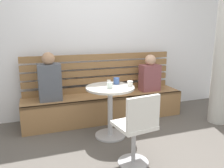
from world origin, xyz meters
TOP-DOWN VIEW (x-y plane):
  - ground at (0.00, 0.00)m, footprint 8.00×8.00m
  - back_wall at (0.00, 1.64)m, footprint 5.20×0.10m
  - booth_bench at (0.00, 1.20)m, footprint 2.70×0.52m
  - booth_backrest at (0.00, 1.44)m, footprint 2.65×0.04m
  - cafe_table at (-0.13, 0.55)m, footprint 0.68×0.68m
  - white_chair at (-0.10, -0.26)m, footprint 0.45×0.45m
  - person_adult at (-0.89, 1.18)m, footprint 0.34×0.22m
  - person_child_left at (0.84, 1.19)m, footprint 0.34×0.22m
  - cup_espresso_small at (-0.09, 0.74)m, footprint 0.06×0.06m
  - cup_glass_short at (-0.16, 0.48)m, footprint 0.08×0.08m
  - cup_ceramic_white at (0.15, 0.50)m, footprint 0.08×0.08m
  - cup_mug_blue at (0.01, 0.68)m, footprint 0.08×0.08m

SIDE VIEW (x-z plane):
  - ground at x=0.00m, z-range 0.00..0.00m
  - booth_bench at x=0.00m, z-range 0.00..0.44m
  - white_chair at x=-0.10m, z-range 0.04..0.89m
  - cafe_table at x=-0.13m, z-range 0.15..0.89m
  - person_child_left at x=0.84m, z-range 0.40..1.05m
  - cup_espresso_small at x=-0.09m, z-range 0.74..0.79m
  - person_adult at x=-0.89m, z-range 0.40..1.15m
  - cup_ceramic_white at x=0.15m, z-range 0.74..0.81m
  - booth_backrest at x=0.00m, z-range 0.44..1.11m
  - cup_glass_short at x=-0.16m, z-range 0.74..0.82m
  - cup_mug_blue at x=0.01m, z-range 0.74..0.83m
  - back_wall at x=0.00m, z-range 0.00..2.90m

